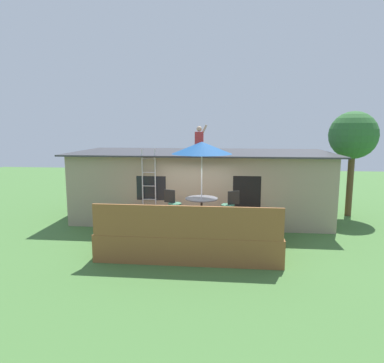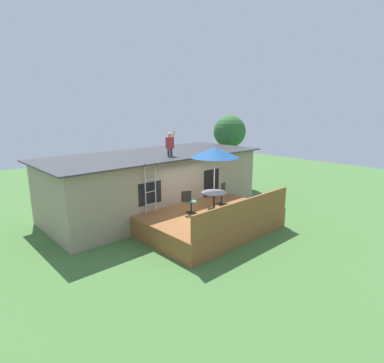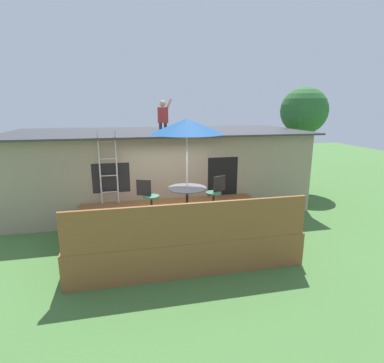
{
  "view_description": "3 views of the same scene",
  "coord_description": "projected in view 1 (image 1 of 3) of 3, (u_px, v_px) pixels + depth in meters",
  "views": [
    {
      "loc": [
        1.1,
        -10.95,
        3.83
      ],
      "look_at": [
        -0.13,
        1.07,
        1.91
      ],
      "focal_mm": 32.83,
      "sensor_mm": 36.0,
      "label": 1
    },
    {
      "loc": [
        -8.56,
        -8.27,
        4.8
      ],
      "look_at": [
        -0.37,
        0.6,
        1.99
      ],
      "focal_mm": 29.2,
      "sensor_mm": 36.0,
      "label": 2
    },
    {
      "loc": [
        -1.33,
        -7.76,
        3.65
      ],
      "look_at": [
        0.54,
        0.54,
        1.57
      ],
      "focal_mm": 29.08,
      "sensor_mm": 36.0,
      "label": 3
    }
  ],
  "objects": [
    {
      "name": "backyard_tree",
      "position": [
        353.0,
        136.0,
        14.62
      ],
      "size": [
        1.98,
        1.98,
        4.44
      ],
      "color": "brown",
      "rests_on": "ground"
    },
    {
      "name": "deck_railing",
      "position": [
        186.0,
        222.0,
        9.5
      ],
      "size": [
        5.22,
        0.08,
        0.9
      ],
      "primitive_type": "cube",
      "color": "brown",
      "rests_on": "deck"
    },
    {
      "name": "patio_table",
      "position": [
        202.0,
        203.0,
        11.23
      ],
      "size": [
        1.04,
        1.04,
        0.74
      ],
      "color": "black",
      "rests_on": "deck"
    },
    {
      "name": "house",
      "position": [
        201.0,
        184.0,
        14.79
      ],
      "size": [
        10.5,
        4.5,
        2.77
      ],
      "color": "gray",
      "rests_on": "ground"
    },
    {
      "name": "patio_chair_left",
      "position": [
        173.0,
        204.0,
        11.72
      ],
      "size": [
        0.6,
        0.44,
        0.92
      ],
      "rotation": [
        0.0,
        0.0,
        -0.37
      ],
      "color": "black",
      "rests_on": "deck"
    },
    {
      "name": "person_figure",
      "position": [
        199.0,
        138.0,
        13.33
      ],
      "size": [
        0.47,
        0.2,
        1.11
      ],
      "color": "#33384C",
      "rests_on": "house"
    },
    {
      "name": "patio_chair_right",
      "position": [
        230.0,
        205.0,
        11.51
      ],
      "size": [
        0.6,
        0.44,
        0.92
      ],
      "rotation": [
        0.0,
        0.0,
        -2.77
      ],
      "color": "black",
      "rests_on": "deck"
    },
    {
      "name": "patio_umbrella",
      "position": [
        202.0,
        148.0,
        10.95
      ],
      "size": [
        1.9,
        1.9,
        2.54
      ],
      "color": "silver",
      "rests_on": "deck"
    },
    {
      "name": "step_ladder",
      "position": [
        149.0,
        179.0,
        12.8
      ],
      "size": [
        0.52,
        0.04,
        2.2
      ],
      "color": "silver",
      "rests_on": "deck"
    },
    {
      "name": "deck",
      "position": [
        193.0,
        232.0,
        11.41
      ],
      "size": [
        5.32,
        3.7,
        0.8
      ],
      "primitive_type": "cube",
      "color": "brown",
      "rests_on": "ground"
    },
    {
      "name": "ground_plane",
      "position": [
        193.0,
        244.0,
        11.47
      ],
      "size": [
        40.0,
        40.0,
        0.0
      ],
      "primitive_type": "plane",
      "color": "#477538"
    }
  ]
}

